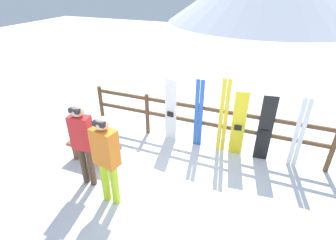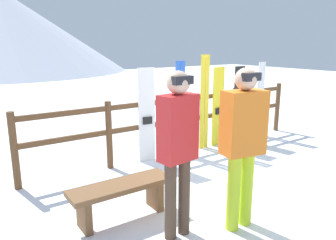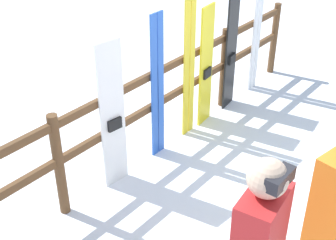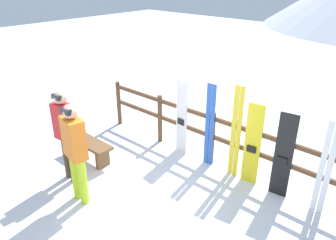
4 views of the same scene
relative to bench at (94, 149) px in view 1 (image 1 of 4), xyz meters
The scene contains 11 objects.
ground_plane 1.98m from the bench, ahead, with size 40.00×40.00×0.00m, color white.
fence 2.50m from the bench, 38.19° to the left, with size 5.67×0.10×1.09m.
bench is the anchor object (origin of this frame).
person_red 1.01m from the bench, 62.94° to the right, with size 0.41×0.26×1.72m.
person_orange 1.49m from the bench, 41.48° to the right, with size 0.48×0.32×1.74m.
snowboard_white 1.97m from the bench, 50.39° to the left, with size 0.30×0.08×1.59m.
ski_pair_blue 2.47m from the bench, 37.67° to the left, with size 0.19×0.02×1.68m.
ski_pair_yellow 2.95m from the bench, 30.74° to the left, with size 0.20×0.02×1.78m.
snowboard_yellow 3.22m from the bench, 27.51° to the left, with size 0.30×0.08×1.54m.
snowboard_black_stripe 3.73m from the bench, 23.48° to the left, with size 0.30×0.08×1.53m.
ski_pair_white 4.34m from the bench, 20.03° to the left, with size 0.20×0.02×1.59m.
Camera 1 is at (1.32, -3.60, 3.62)m, focal length 28.00 mm.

